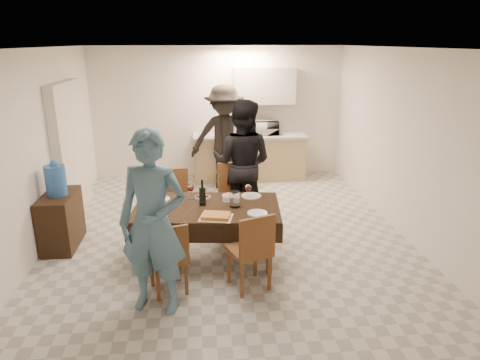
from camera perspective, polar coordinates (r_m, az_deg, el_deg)
The scene contains 33 objects.
floor at distance 6.21m, azimuth -1.44°, elevation -7.51°, with size 5.00×6.00×0.02m, color beige.
ceiling at distance 5.61m, azimuth -1.65°, elevation 17.22°, with size 5.00×6.00×0.02m, color white.
wall_back at distance 8.71m, azimuth -2.94°, elevation 8.91°, with size 5.00×0.02×2.60m, color silver.
wall_front at distance 2.96m, azimuth 2.58°, elevation -9.76°, with size 5.00×0.02×2.60m, color silver.
wall_left at distance 6.14m, azimuth -25.55°, elevation 3.27°, with size 0.02×6.00×2.60m, color silver.
wall_right at distance 6.44m, azimuth 21.31°, elevation 4.43°, with size 0.02×6.00×2.60m, color silver.
stub_partition at distance 7.28m, azimuth -21.64°, elevation 3.82°, with size 0.15×1.40×2.10m, color silver.
kitchen_base_cabinet at distance 8.63m, azimuth 1.24°, elevation 2.93°, with size 2.20×0.60×0.86m, color tan.
kitchen_worktop at distance 8.52m, azimuth 1.26°, elevation 5.88°, with size 2.24×0.64×0.05m, color #B2B3AD.
upper_cabinet at distance 8.55m, azimuth 3.24°, elevation 12.45°, with size 1.20×0.34×0.70m, color silver.
dining_table at distance 5.40m, azimuth -4.45°, elevation -3.84°, with size 1.90×1.23×0.71m.
chair_near_left at distance 4.72m, azimuth -9.72°, elevation -9.46°, with size 0.48×0.49×0.46m.
chair_near_right at distance 4.71m, azimuth 1.36°, elevation -8.64°, with size 0.54×0.55×0.50m.
chair_far_left at distance 6.07m, azimuth -8.82°, elevation -2.52°, with size 0.45×0.45×0.51m.
chair_far_right at distance 6.05m, azimuth -0.31°, elevation -1.91°, with size 0.54×0.54×0.54m.
console at distance 6.28m, azimuth -22.72°, elevation -4.99°, with size 0.40×0.80×0.74m, color black.
water_jug at distance 6.10m, azimuth -23.36°, elevation -0.04°, with size 0.27×0.27×0.40m, color #3978D4.
wine_bottle at distance 5.38m, azimuth -5.04°, elevation -1.67°, with size 0.08×0.08×0.34m, color black, non-canonical shape.
water_pitcher at distance 5.32m, azimuth -0.70°, elevation -2.58°, with size 0.13×0.13×0.20m, color white.
savoury_tart at distance 5.03m, azimuth -3.22°, elevation -4.82°, with size 0.38×0.28×0.05m, color #D28A3D.
salad_bowl at distance 5.55m, azimuth -1.41°, elevation -2.38°, with size 0.19×0.19×0.07m, color silver.
mushroom_dish at distance 5.64m, azimuth -5.03°, elevation -2.34°, with size 0.19×0.19×0.03m, color silver.
wine_glass_a at distance 5.14m, azimuth -10.57°, elevation -3.75°, with size 0.08×0.08×0.18m, color white, non-canonical shape.
wine_glass_b at distance 5.62m, azimuth 1.08°, elevation -1.48°, with size 0.09×0.09×0.19m, color white, non-canonical shape.
wine_glass_c at distance 5.63m, azimuth -6.58°, elevation -1.48°, with size 0.09×0.09×0.21m, color white, non-canonical shape.
plate_near_left at distance 5.14m, azimuth -11.11°, elevation -4.84°, with size 0.26×0.26×0.02m, color silver.
plate_near_right at distance 5.15m, azimuth 2.32°, elevation -4.44°, with size 0.24×0.24×0.01m, color silver.
plate_far_left at distance 5.69m, azimuth -10.58°, elevation -2.51°, with size 0.25×0.25×0.01m, color silver.
plate_far_right at distance 5.70m, azimuth 1.52°, elevation -2.14°, with size 0.27×0.27×0.02m, color silver.
microwave at distance 8.53m, azimuth 3.46°, elevation 6.97°, with size 0.49×0.33×0.27m, color silver.
person_near at distance 4.35m, azimuth -11.53°, elevation -5.69°, with size 0.70×0.46×1.91m, color teal.
person_far at distance 6.33m, azimuth 0.27°, elevation 2.21°, with size 0.93×0.72×1.90m, color black.
person_kitchen at distance 8.02m, azimuth -2.09°, elevation 5.71°, with size 1.25×0.72×1.94m, color black.
Camera 1 is at (-0.38, -5.59, 2.68)m, focal length 32.00 mm.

